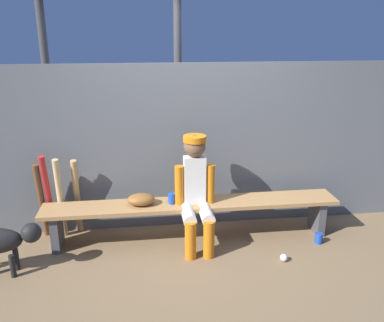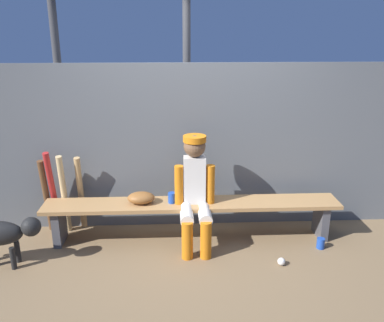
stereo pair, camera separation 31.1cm
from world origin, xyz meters
TOP-DOWN VIEW (x-y plane):
  - ground_plane at (0.00, 0.00)m, footprint 30.00×30.00m
  - chainlink_fence at (0.00, 0.37)m, footprint 5.43×0.03m
  - dugout_bench at (0.00, 0.00)m, footprint 3.06×0.36m
  - player_seated at (0.03, -0.11)m, footprint 0.41×0.55m
  - baseball_glove at (-0.52, 0.00)m, footprint 0.28×0.20m
  - bat_wood_tan at (-1.20, 0.28)m, footprint 0.08×0.21m
  - bat_wood_natural at (-1.36, 0.21)m, footprint 0.07×0.18m
  - bat_aluminum_red at (-1.48, 0.24)m, footprint 0.08×0.23m
  - bat_wood_dark at (-1.56, 0.24)m, footprint 0.08×0.19m
  - baseball at (0.82, -0.55)m, footprint 0.07×0.07m
  - cup_on_ground at (1.30, -0.26)m, footprint 0.08×0.08m
  - cup_on_bench at (-0.21, -0.00)m, footprint 0.08×0.08m

SIDE VIEW (x-z plane):
  - ground_plane at x=0.00m, z-range 0.00..0.00m
  - baseball at x=0.82m, z-range 0.00..0.07m
  - cup_on_ground at x=1.30m, z-range 0.00..0.11m
  - dugout_bench at x=0.00m, z-range 0.13..0.55m
  - bat_wood_dark at x=-1.56m, z-range 0.00..0.85m
  - bat_wood_tan at x=-1.20m, z-range 0.00..0.86m
  - bat_wood_natural at x=-1.36m, z-range 0.00..0.90m
  - bat_aluminum_red at x=-1.48m, z-range 0.00..0.94m
  - cup_on_bench at x=-0.21m, z-range 0.42..0.53m
  - baseball_glove at x=-0.52m, z-range 0.42..0.54m
  - player_seated at x=0.03m, z-range 0.04..1.18m
  - chainlink_fence at x=0.00m, z-range 0.00..1.81m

